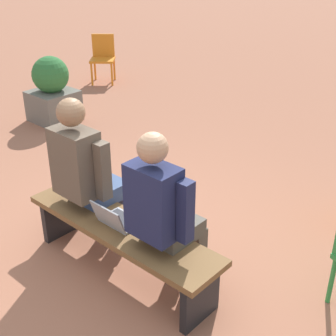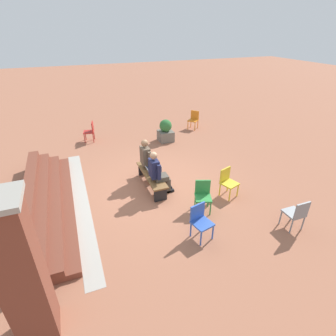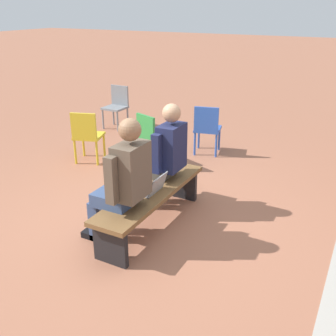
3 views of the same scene
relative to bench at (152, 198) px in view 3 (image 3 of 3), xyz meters
The scene contains 9 objects.
ground_plane 0.36m from the bench, 121.61° to the right, with size 60.00×60.00×0.00m, color #9E6047.
bench is the anchor object (origin of this frame).
person_student 0.55m from the bench, behind, with size 0.55×0.69×1.35m.
person_adult 0.59m from the bench, ahead, with size 0.57×0.72×1.39m.
laptop 0.15m from the bench, 23.70° to the left, with size 0.32×0.29×0.21m.
plastic_chair_foreground 1.82m from the bench, 149.67° to the right, with size 0.54×0.54×0.84m.
plastic_chair_near_bench_left 4.04m from the bench, 139.62° to the right, with size 0.42×0.42×0.84m.
plastic_chair_mid_courtyard 2.26m from the bench, 122.86° to the right, with size 0.53×0.53×0.84m.
plastic_chair_far_right 2.49m from the bench, behind, with size 0.51×0.51×0.84m.
Camera 3 is at (3.42, 2.08, 2.37)m, focal length 42.00 mm.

